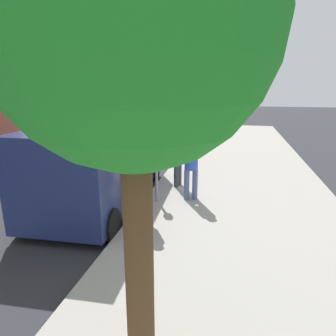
{
  "coord_description": "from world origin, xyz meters",
  "views": [
    {
      "loc": [
        3.19,
        -7.18,
        3.05
      ],
      "look_at": [
        1.65,
        -0.07,
        1.05
      ],
      "focal_mm": 32.27,
      "sensor_mm": 36.0,
      "label": 1
    }
  ],
  "objects_px": {
    "parked_sedan_ahead": "(167,131)",
    "parking_meter_near": "(156,162)",
    "pedestrian_in_orange": "(142,179)",
    "pedestrian_in_blue": "(191,163)",
    "street_tree": "(132,29)",
    "parked_van": "(102,160)",
    "pedestrian_in_white": "(178,151)"
  },
  "relations": [
    {
      "from": "parked_sedan_ahead",
      "to": "parking_meter_near",
      "type": "bearing_deg",
      "value": -79.37
    },
    {
      "from": "parking_meter_near",
      "to": "pedestrian_in_orange",
      "type": "distance_m",
      "value": 1.14
    },
    {
      "from": "pedestrian_in_blue",
      "to": "street_tree",
      "type": "xyz_separation_m",
      "value": [
        0.3,
        -5.33,
        2.29
      ]
    },
    {
      "from": "pedestrian_in_blue",
      "to": "parked_van",
      "type": "bearing_deg",
      "value": -174.35
    },
    {
      "from": "pedestrian_in_blue",
      "to": "pedestrian_in_orange",
      "type": "bearing_deg",
      "value": -120.92
    },
    {
      "from": "pedestrian_in_white",
      "to": "pedestrian_in_blue",
      "type": "bearing_deg",
      "value": -62.32
    },
    {
      "from": "parking_meter_near",
      "to": "pedestrian_in_white",
      "type": "xyz_separation_m",
      "value": [
        0.31,
        1.31,
        0.02
      ]
    },
    {
      "from": "parking_meter_near",
      "to": "pedestrian_in_orange",
      "type": "height_order",
      "value": "pedestrian_in_orange"
    },
    {
      "from": "pedestrian_in_orange",
      "to": "pedestrian_in_white",
      "type": "bearing_deg",
      "value": 82.25
    },
    {
      "from": "parked_sedan_ahead",
      "to": "street_tree",
      "type": "distance_m",
      "value": 13.69
    },
    {
      "from": "parking_meter_near",
      "to": "pedestrian_in_blue",
      "type": "height_order",
      "value": "pedestrian_in_blue"
    },
    {
      "from": "pedestrian_in_orange",
      "to": "pedestrian_in_blue",
      "type": "bearing_deg",
      "value": 59.08
    },
    {
      "from": "pedestrian_in_orange",
      "to": "parked_sedan_ahead",
      "type": "bearing_deg",
      "value": 99.22
    },
    {
      "from": "pedestrian_in_blue",
      "to": "parked_sedan_ahead",
      "type": "distance_m",
      "value": 8.19
    },
    {
      "from": "parked_van",
      "to": "street_tree",
      "type": "bearing_deg",
      "value": -62.59
    },
    {
      "from": "parking_meter_near",
      "to": "pedestrian_in_orange",
      "type": "relative_size",
      "value": 0.92
    },
    {
      "from": "parking_meter_near",
      "to": "street_tree",
      "type": "bearing_deg",
      "value": -77.17
    },
    {
      "from": "pedestrian_in_white",
      "to": "pedestrian_in_orange",
      "type": "height_order",
      "value": "pedestrian_in_white"
    },
    {
      "from": "parking_meter_near",
      "to": "parked_van",
      "type": "xyz_separation_m",
      "value": [
        -1.5,
        0.07,
        -0.03
      ]
    },
    {
      "from": "street_tree",
      "to": "pedestrian_in_blue",
      "type": "bearing_deg",
      "value": 93.26
    },
    {
      "from": "parking_meter_near",
      "to": "street_tree",
      "type": "relative_size",
      "value": 0.35
    },
    {
      "from": "parking_meter_near",
      "to": "pedestrian_in_white",
      "type": "relative_size",
      "value": 0.84
    },
    {
      "from": "pedestrian_in_orange",
      "to": "pedestrian_in_blue",
      "type": "distance_m",
      "value": 1.68
    },
    {
      "from": "parking_meter_near",
      "to": "pedestrian_in_white",
      "type": "height_order",
      "value": "pedestrian_in_white"
    },
    {
      "from": "parking_meter_near",
      "to": "pedestrian_in_orange",
      "type": "bearing_deg",
      "value": -91.05
    },
    {
      "from": "pedestrian_in_orange",
      "to": "parked_van",
      "type": "bearing_deg",
      "value": 140.72
    },
    {
      "from": "parked_sedan_ahead",
      "to": "pedestrian_in_white",
      "type": "bearing_deg",
      "value": -74.91
    },
    {
      "from": "parking_meter_near",
      "to": "street_tree",
      "type": "distance_m",
      "value": 5.62
    },
    {
      "from": "parked_sedan_ahead",
      "to": "parked_van",
      "type": "bearing_deg",
      "value": -89.81
    },
    {
      "from": "parked_van",
      "to": "parked_sedan_ahead",
      "type": "bearing_deg",
      "value": 90.19
    },
    {
      "from": "parking_meter_near",
      "to": "pedestrian_in_blue",
      "type": "bearing_deg",
      "value": 19.74
    },
    {
      "from": "pedestrian_in_white",
      "to": "street_tree",
      "type": "xyz_separation_m",
      "value": [
        0.83,
        -6.34,
        2.21
      ]
    }
  ]
}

